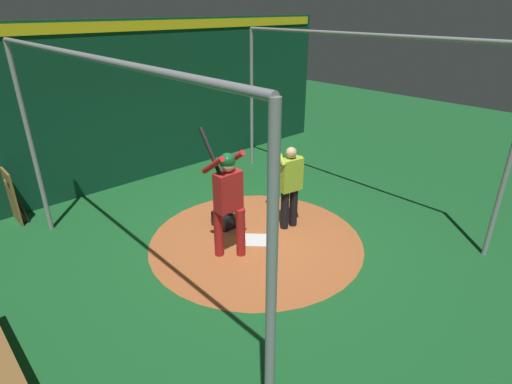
# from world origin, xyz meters

# --- Properties ---
(ground_plane) EXTENTS (27.50, 27.50, 0.00)m
(ground_plane) POSITION_xyz_m (0.00, 0.00, 0.00)
(ground_plane) COLOR #195B28
(dirt_circle) EXTENTS (3.75, 3.75, 0.01)m
(dirt_circle) POSITION_xyz_m (0.00, 0.00, 0.00)
(dirt_circle) COLOR #B76033
(dirt_circle) RESTS_ON ground
(home_plate) EXTENTS (0.59, 0.59, 0.01)m
(home_plate) POSITION_xyz_m (0.00, 0.00, 0.01)
(home_plate) COLOR white
(home_plate) RESTS_ON dirt_circle
(batter) EXTENTS (0.68, 0.49, 2.13)m
(batter) POSITION_xyz_m (0.02, -0.62, 1.09)
(batter) COLOR maroon
(batter) RESTS_ON ground
(catcher) EXTENTS (0.58, 0.40, 0.93)m
(catcher) POSITION_xyz_m (-0.74, -0.04, 0.36)
(catcher) COLOR black
(catcher) RESTS_ON ground
(visitor) EXTENTS (0.59, 0.51, 1.95)m
(visitor) POSITION_xyz_m (0.03, 0.79, 0.90)
(visitor) COLOR black
(visitor) RESTS_ON ground
(back_wall) EXTENTS (0.22, 11.50, 3.56)m
(back_wall) POSITION_xyz_m (-4.01, 0.00, 1.79)
(back_wall) COLOR #0C3D26
(back_wall) RESTS_ON ground
(cage_frame) EXTENTS (5.89, 5.13, 3.35)m
(cage_frame) POSITION_xyz_m (0.00, 0.00, 2.33)
(cage_frame) COLOR gray
(cage_frame) RESTS_ON ground
(bat_rack) EXTENTS (0.82, 0.21, 1.05)m
(bat_rack) POSITION_xyz_m (-3.76, -2.88, 0.50)
(bat_rack) COLOR olive
(bat_rack) RESTS_ON ground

